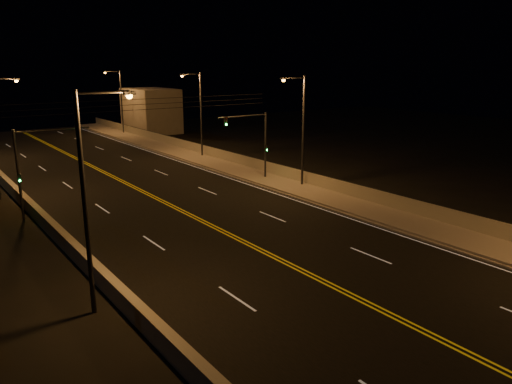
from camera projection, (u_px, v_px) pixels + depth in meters
road at (214, 227)px, 32.82m from camera, size 18.00×120.00×0.02m
sidewalk at (332, 199)px, 38.90m from camera, size 3.60×120.00×0.30m
curb at (315, 204)px, 37.86m from camera, size 0.14×120.00×0.15m
parapet_wall at (348, 188)px, 39.67m from camera, size 0.30×120.00×1.00m
jersey_barrier at (73, 249)px, 27.59m from camera, size 0.45×120.00×0.95m
distant_building_right at (151, 110)px, 77.55m from camera, size 6.00×10.00×6.67m
parapet_rail at (348, 182)px, 39.54m from camera, size 0.06×120.00×0.06m
lane_markings at (214, 227)px, 32.76m from camera, size 17.32×116.00×0.00m
streetlight_1 at (301, 125)px, 41.74m from camera, size 2.55×0.28×9.48m
streetlight_2 at (199, 110)px, 55.32m from camera, size 2.55×0.28×9.48m
streetlight_3 at (120, 98)px, 74.02m from camera, size 2.55×0.28×9.48m
streetlight_4 at (90, 189)px, 20.41m from camera, size 2.55×0.28×9.48m
traffic_signal_right at (257, 139)px, 44.59m from camera, size 5.11×0.31×6.22m
traffic_signal_left at (33, 162)px, 33.93m from camera, size 5.11×0.31×6.22m
overhead_wires at (148, 104)px, 38.43m from camera, size 22.00×0.03×0.83m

